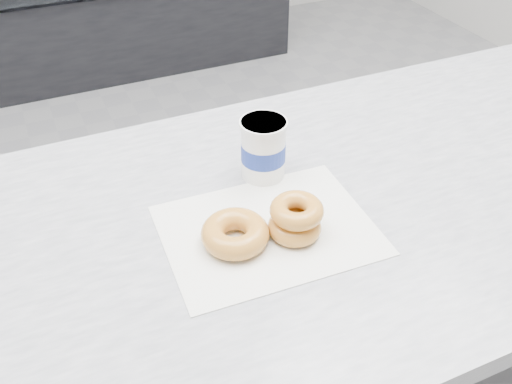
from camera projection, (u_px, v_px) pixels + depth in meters
ground at (202, 309)px, 1.96m from camera, size 5.00×5.00×0.00m
counter at (283, 366)px, 1.25m from camera, size 3.06×0.76×0.90m
wax_paper at (268, 230)px, 0.94m from camera, size 0.35×0.27×0.00m
donut_single at (235, 234)px, 0.90m from camera, size 0.14×0.14×0.04m
donut_stack at (296, 219)px, 0.91m from camera, size 0.12×0.12×0.06m
coffee_cup at (263, 148)px, 1.02m from camera, size 0.10×0.10×0.11m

